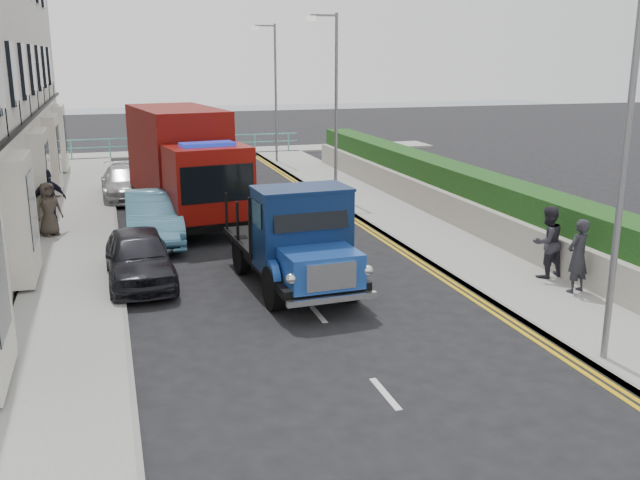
{
  "coord_description": "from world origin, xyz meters",
  "views": [
    {
      "loc": [
        -4.17,
        -12.1,
        5.5
      ],
      "look_at": [
        0.35,
        2.96,
        1.4
      ],
      "focal_mm": 40.0,
      "sensor_mm": 36.0,
      "label": 1
    }
  ],
  "objects": [
    {
      "name": "promenade",
      "position": [
        0.0,
        29.0,
        0.06
      ],
      "size": [
        30.0,
        2.5,
        0.12
      ],
      "primitive_type": "cube",
      "color": "gray",
      "rests_on": "ground"
    },
    {
      "name": "pedestrian_west_far",
      "position": [
        -6.0,
        10.6,
        0.94
      ],
      "size": [
        0.96,
        0.84,
        1.65
      ],
      "primitive_type": "imported",
      "rotation": [
        0.0,
        0.0,
        0.49
      ],
      "color": "#393129",
      "rests_on": "pavement_west"
    },
    {
      "name": "lamp_near",
      "position": [
        4.18,
        -2.0,
        4.0
      ],
      "size": [
        1.23,
        0.18,
        7.0
      ],
      "color": "slate",
      "rests_on": "ground"
    },
    {
      "name": "pedestrian_east_near",
      "position": [
        6.1,
        1.35,
        0.99
      ],
      "size": [
        0.73,
        0.59,
        1.75
      ],
      "primitive_type": "imported",
      "rotation": [
        0.0,
        0.0,
        3.45
      ],
      "color": "#232329",
      "rests_on": "pavement_east"
    },
    {
      "name": "seafront_car_right",
      "position": [
        0.5,
        20.47,
        0.82
      ],
      "size": [
        3.63,
        5.19,
        1.64
      ],
      "primitive_type": "imported",
      "rotation": [
        0.0,
        0.0,
        -0.39
      ],
      "color": "#B7B8BC",
      "rests_on": "ground"
    },
    {
      "name": "bedford_lorry",
      "position": [
        0.0,
        3.45,
        1.17
      ],
      "size": [
        2.42,
        5.49,
        2.54
      ],
      "rotation": [
        0.0,
        0.0,
        0.06
      ],
      "color": "black",
      "rests_on": "ground"
    },
    {
      "name": "parked_car_front",
      "position": [
        -3.6,
        5.34,
        0.67
      ],
      "size": [
        1.67,
        3.99,
        1.35
      ],
      "primitive_type": "imported",
      "rotation": [
        0.0,
        0.0,
        0.02
      ],
      "color": "black",
      "rests_on": "ground"
    },
    {
      "name": "lamp_mid",
      "position": [
        4.18,
        14.0,
        4.0
      ],
      "size": [
        1.23,
        0.18,
        7.0
      ],
      "color": "slate",
      "rests_on": "ground"
    },
    {
      "name": "seafront_railing",
      "position": [
        0.0,
        28.2,
        0.58
      ],
      "size": [
        13.0,
        0.08,
        1.11
      ],
      "color": "#59B2A5",
      "rests_on": "ground"
    },
    {
      "name": "parked_car_rear",
      "position": [
        -3.6,
        16.56,
        0.62
      ],
      "size": [
        1.82,
        4.32,
        1.25
      ],
      "primitive_type": "imported",
      "rotation": [
        0.0,
        0.0,
        0.02
      ],
      "color": "#ABACB0",
      "rests_on": "ground"
    },
    {
      "name": "red_lorry",
      "position": [
        -1.71,
        11.98,
        2.0
      ],
      "size": [
        3.43,
        7.45,
        3.76
      ],
      "rotation": [
        0.0,
        0.0,
        0.14
      ],
      "color": "black",
      "rests_on": "ground"
    },
    {
      "name": "pavement_west",
      "position": [
        -5.2,
        9.0,
        0.06
      ],
      "size": [
        2.4,
        38.0,
        0.12
      ],
      "primitive_type": "cube",
      "color": "gray",
      "rests_on": "ground"
    },
    {
      "name": "pedestrian_east_far",
      "position": [
        6.1,
        2.57,
        1.02
      ],
      "size": [
        0.99,
        0.84,
        1.8
      ],
      "primitive_type": "imported",
      "rotation": [
        0.0,
        0.0,
        3.34
      ],
      "color": "#2A2730",
      "rests_on": "pavement_east"
    },
    {
      "name": "pedestrian_west_near",
      "position": [
        -6.0,
        11.09,
        1.11
      ],
      "size": [
        1.23,
        1.07,
        1.98
      ],
      "primitive_type": "imported",
      "rotation": [
        0.0,
        0.0,
        3.76
      ],
      "color": "black",
      "rests_on": "pavement_west"
    },
    {
      "name": "sea_plane",
      "position": [
        0.0,
        60.0,
        0.0
      ],
      "size": [
        120.0,
        120.0,
        0.0
      ],
      "primitive_type": "plane",
      "color": "slate",
      "rests_on": "ground"
    },
    {
      "name": "ground",
      "position": [
        0.0,
        0.0,
        0.0
      ],
      "size": [
        120.0,
        120.0,
        0.0
      ],
      "primitive_type": "plane",
      "color": "black",
      "rests_on": "ground"
    },
    {
      "name": "parked_car_mid",
      "position": [
        -2.97,
        9.39,
        0.75
      ],
      "size": [
        1.69,
        4.6,
        1.5
      ],
      "primitive_type": "imported",
      "rotation": [
        0.0,
        0.0,
        -0.02
      ],
      "color": "#5596B7",
      "rests_on": "ground"
    },
    {
      "name": "pavement_east",
      "position": [
        5.3,
        9.0,
        0.06
      ],
      "size": [
        2.6,
        38.0,
        0.12
      ],
      "primitive_type": "cube",
      "color": "gray",
      "rests_on": "ground"
    },
    {
      "name": "lamp_far",
      "position": [
        4.18,
        24.0,
        4.0
      ],
      "size": [
        1.23,
        0.18,
        7.0
      ],
      "color": "slate",
      "rests_on": "ground"
    },
    {
      "name": "seafront_car_left",
      "position": [
        -0.5,
        22.57,
        0.78
      ],
      "size": [
        4.54,
        6.18,
        1.56
      ],
      "primitive_type": "imported",
      "rotation": [
        0.0,
        0.0,
        2.75
      ],
      "color": "black",
      "rests_on": "ground"
    },
    {
      "name": "garden_east",
      "position": [
        7.21,
        9.0,
        0.9
      ],
      "size": [
        1.45,
        28.0,
        1.75
      ],
      "color": "#B2AD9E",
      "rests_on": "ground"
    }
  ]
}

